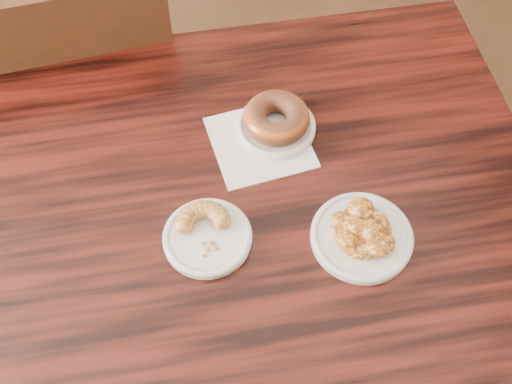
{
  "coord_description": "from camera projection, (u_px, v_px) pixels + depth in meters",
  "views": [
    {
      "loc": [
        0.14,
        -0.54,
        1.67
      ],
      "look_at": [
        0.22,
        0.03,
        0.8
      ],
      "focal_mm": 45.0,
      "sensor_mm": 36.0,
      "label": 1
    }
  ],
  "objects": [
    {
      "name": "floor",
      "position": [
        174.0,
        379.0,
        1.68
      ],
      "size": [
        5.0,
        5.0,
        0.0
      ],
      "primitive_type": "plane",
      "color": "black",
      "rests_on": "ground"
    },
    {
      "name": "chair_far",
      "position": [
        87.0,
        89.0,
        1.63
      ],
      "size": [
        0.53,
        0.53,
        0.9
      ],
      "primitive_type": null,
      "rotation": [
        0.0,
        0.0,
        3.27
      ],
      "color": "black",
      "rests_on": "floor"
    },
    {
      "name": "cafe_table",
      "position": [
        273.0,
        310.0,
        1.38
      ],
      "size": [
        0.98,
        0.98,
        0.75
      ],
      "primitive_type": "cube",
      "rotation": [
        0.0,
        0.0,
        0.03
      ],
      "color": "black",
      "rests_on": "floor"
    },
    {
      "name": "apple_fritter",
      "position": [
        363.0,
        231.0,
        1.03
      ],
      "size": [
        0.13,
        0.13,
        0.03
      ],
      "primitive_type": null,
      "color": "#462007",
      "rests_on": "plate_fritter"
    },
    {
      "name": "cruller_fragment",
      "position": [
        207.0,
        232.0,
        1.03
      ],
      "size": [
        0.1,
        0.1,
        0.03
      ],
      "primitive_type": null,
      "color": "brown",
      "rests_on": "plate_cruller"
    },
    {
      "name": "plate_fritter",
      "position": [
        362.0,
        237.0,
        1.04
      ],
      "size": [
        0.17,
        0.17,
        0.01
      ],
      "primitive_type": "cylinder",
      "color": "silver",
      "rests_on": "cafe_table"
    },
    {
      "name": "napkin",
      "position": [
        260.0,
        142.0,
        1.16
      ],
      "size": [
        0.19,
        0.19,
        0.0
      ],
      "primitive_type": "cube",
      "rotation": [
        0.0,
        0.0,
        0.17
      ],
      "color": "white",
      "rests_on": "cafe_table"
    },
    {
      "name": "plate_cruller",
      "position": [
        208.0,
        238.0,
        1.04
      ],
      "size": [
        0.15,
        0.15,
        0.01
      ],
      "primitive_type": "cylinder",
      "color": "silver",
      "rests_on": "cafe_table"
    },
    {
      "name": "glazed_donut",
      "position": [
        276.0,
        118.0,
        1.14
      ],
      "size": [
        0.12,
        0.12,
        0.04
      ],
      "primitive_type": "torus",
      "color": "brown",
      "rests_on": "plate_donut"
    },
    {
      "name": "plate_donut",
      "position": [
        276.0,
        127.0,
        1.16
      ],
      "size": [
        0.14,
        0.14,
        0.01
      ],
      "primitive_type": "cylinder",
      "color": "silver",
      "rests_on": "napkin"
    }
  ]
}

